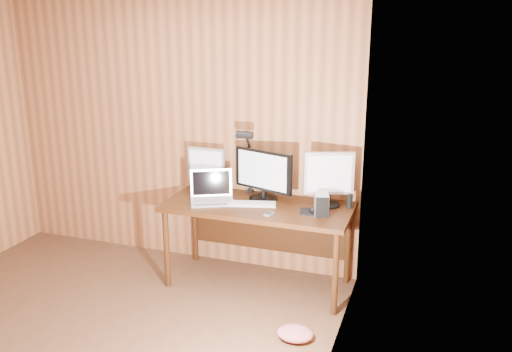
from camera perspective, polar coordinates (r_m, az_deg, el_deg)
The scene contains 14 objects.
room_shell at distance 3.57m, azimuth -22.89°, elevation -1.87°, with size 4.00×4.00×4.00m.
desk at distance 4.74m, azimuth 0.48°, elevation -4.15°, with size 1.60×0.70×0.75m.
monitor_center at distance 4.68m, azimuth 0.77°, elevation 0.17°, with size 0.56×0.25×0.45m.
monitor_left at distance 4.95m, azimuth -5.23°, elevation 0.81°, with size 0.36×0.17×0.41m.
monitor_right at distance 4.57m, azimuth 7.69°, elevation -0.12°, with size 0.41×0.20×0.47m.
laptop at distance 4.73m, azimuth -4.68°, elevation -1.85°, with size 0.45×0.41×0.26m.
keyboard at distance 4.62m, azimuth -0.54°, elevation -2.94°, with size 0.45×0.23×0.02m.
mousepad at distance 4.49m, azimuth 6.04°, elevation -3.77°, with size 0.21×0.18×0.00m, color black.
mouse at distance 4.48m, azimuth 6.04°, elevation -3.52°, with size 0.07×0.11×0.04m, color black.
hard_drive at distance 4.41m, azimuth 6.89°, elevation -3.00°, with size 0.15×0.18×0.17m.
phone at distance 4.40m, azimuth 1.38°, elevation -4.02°, with size 0.07×0.11×0.01m.
speaker at distance 4.60m, azimuth 9.83°, elevation -2.65°, with size 0.05×0.05×0.12m, color black.
desk_lamp at distance 4.78m, azimuth -0.93°, elevation 2.52°, with size 0.15×0.21×0.64m.
fabric_pile at distance 4.18m, azimuth 4.14°, elevation -16.22°, with size 0.27×0.22×0.09m, color #BC5B65, non-canonical shape.
Camera 1 is at (2.32, -2.51, 2.29)m, focal length 38.00 mm.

